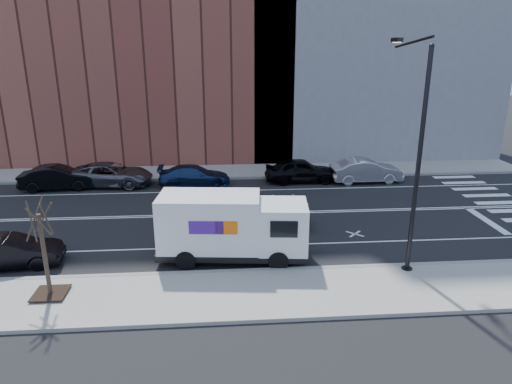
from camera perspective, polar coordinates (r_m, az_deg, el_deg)
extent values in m
plane|color=black|center=(25.51, -2.91, -2.78)|extent=(120.00, 120.00, 0.00)
cube|color=gray|center=(17.51, -2.06, -12.70)|extent=(44.00, 3.60, 0.15)
cube|color=gray|center=(33.86, -3.35, 2.57)|extent=(44.00, 3.60, 0.15)
cube|color=gray|center=(19.07, -2.30, -9.93)|extent=(44.00, 0.25, 0.17)
cube|color=gray|center=(32.13, -3.28, 1.75)|extent=(44.00, 0.25, 0.17)
cube|color=brown|center=(40.22, -16.10, 20.08)|extent=(26.00, 10.00, 22.00)
cylinder|color=black|center=(18.66, 19.61, 2.94)|extent=(0.18, 0.18, 9.00)
cylinder|color=black|center=(20.17, 18.31, -9.22)|extent=(0.44, 0.44, 0.20)
sphere|color=black|center=(18.12, 21.12, 16.65)|extent=(0.20, 0.20, 0.20)
cylinder|color=black|center=(19.68, 19.03, 17.30)|extent=(0.11, 3.49, 0.48)
cube|color=black|center=(21.26, 17.21, 17.71)|extent=(0.25, 0.80, 0.18)
cube|color=#FFF2CC|center=(21.26, 17.19, 17.44)|extent=(0.18, 0.55, 0.03)
cube|color=black|center=(18.90, -24.30, -11.43)|extent=(1.20, 1.20, 0.04)
cylinder|color=#382B1E|center=(18.25, -24.91, -7.24)|extent=(0.16, 0.16, 3.20)
cylinder|color=#382B1E|center=(17.65, -24.73, -3.12)|extent=(0.06, 0.80, 1.44)
cylinder|color=#382B1E|center=(17.92, -25.00, -2.85)|extent=(0.81, 0.31, 1.19)
cylinder|color=#382B1E|center=(17.94, -25.93, -2.96)|extent=(0.58, 0.76, 1.50)
cylinder|color=#382B1E|center=(17.69, -26.26, -3.29)|extent=(0.47, 0.61, 1.37)
cylinder|color=#382B1E|center=(17.51, -25.52, -3.39)|extent=(0.72, 0.29, 1.13)
cube|color=black|center=(20.16, -3.10, -7.16)|extent=(6.49, 2.75, 0.31)
cube|color=silver|center=(19.67, 3.38, -4.27)|extent=(2.24, 2.38, 2.03)
cube|color=black|center=(19.63, 6.43, -3.44)|extent=(0.25, 1.88, 0.97)
cube|color=black|center=(18.53, 3.51, -4.68)|extent=(1.12, 0.15, 0.71)
cube|color=black|center=(20.60, 3.29, -2.32)|extent=(1.12, 0.15, 0.71)
cube|color=black|center=(20.14, 6.18, -6.95)|extent=(0.35, 2.04, 0.36)
cube|color=silver|center=(19.73, -5.82, -3.63)|extent=(4.47, 2.65, 2.34)
cube|color=#47198C|center=(18.62, -6.25, -4.47)|extent=(1.42, 0.16, 0.56)
cube|color=orange|center=(18.53, -3.75, -4.51)|extent=(0.91, 0.11, 0.56)
cube|color=#47198C|center=(20.73, -5.46, -2.09)|extent=(1.42, 0.16, 0.56)
cube|color=orange|center=(20.65, -3.22, -2.11)|extent=(0.91, 0.11, 0.56)
cylinder|color=black|center=(19.21, 2.81, -8.58)|extent=(0.88, 0.37, 0.85)
cylinder|color=black|center=(21.05, 2.67, -6.12)|extent=(0.88, 0.37, 0.85)
cylinder|color=black|center=(19.48, -8.76, -8.39)|extent=(0.88, 0.37, 0.85)
cylinder|color=black|center=(21.30, -7.84, -5.98)|extent=(0.88, 0.37, 0.85)
imported|color=black|center=(32.37, -23.48, 1.67)|extent=(4.86, 2.07, 1.56)
imported|color=#57585F|center=(31.95, -17.77, 2.09)|extent=(5.76, 3.07, 1.54)
imported|color=navy|center=(30.76, -7.72, 2.04)|extent=(4.75, 1.99, 1.37)
imported|color=black|center=(31.42, 5.58, 2.72)|extent=(4.86, 1.99, 1.65)
imported|color=#B5B5BA|center=(32.16, 13.58, 2.61)|extent=(4.93, 1.88, 1.60)
imported|color=silver|center=(23.42, 1.07, -2.70)|extent=(4.73, 2.11, 1.51)
imported|color=black|center=(21.95, -28.38, -6.61)|extent=(4.33, 2.01, 1.37)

